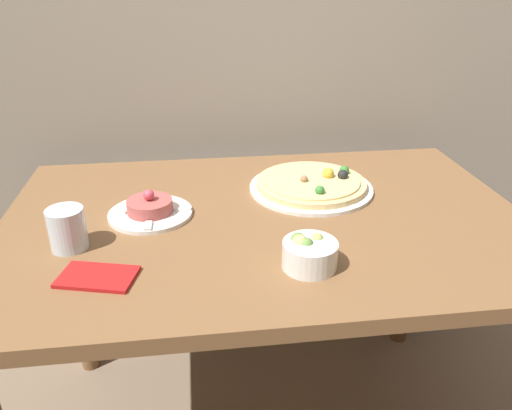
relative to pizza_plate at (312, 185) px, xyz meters
name	(u,v)px	position (x,y,z in m)	size (l,w,h in m)	color
dining_table	(265,250)	(-0.15, -0.14, -0.11)	(1.27, 0.83, 0.74)	brown
pizza_plate	(312,185)	(0.00, 0.00, 0.00)	(0.33, 0.33, 0.06)	white
tartare_plate	(150,210)	(-0.42, -0.10, 0.00)	(0.20, 0.20, 0.07)	white
small_bowl	(309,253)	(-0.09, -0.37, 0.02)	(0.11, 0.11, 0.07)	white
drinking_glass	(67,229)	(-0.59, -0.23, 0.03)	(0.08, 0.08, 0.09)	silver
napkin	(97,277)	(-0.51, -0.36, -0.01)	(0.16, 0.12, 0.01)	red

